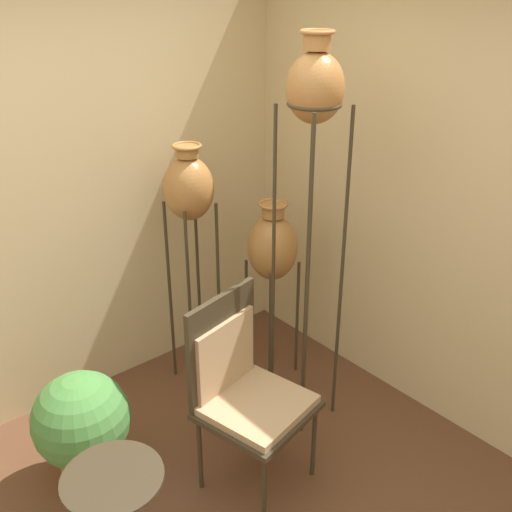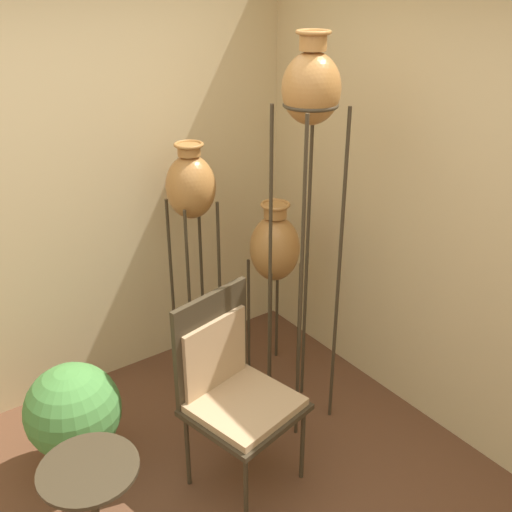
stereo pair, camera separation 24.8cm
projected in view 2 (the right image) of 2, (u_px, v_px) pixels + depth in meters
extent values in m
cube|color=#D1B784|center=(42.00, 192.00, 3.41)|extent=(7.32, 0.06, 2.70)
cube|color=#D1B784|center=(477.00, 216.00, 3.07)|extent=(0.06, 7.32, 2.70)
cylinder|color=#382D1E|center=(301.00, 293.00, 3.16)|extent=(0.02, 0.02, 1.89)
cylinder|color=#382D1E|center=(338.00, 279.00, 3.31)|extent=(0.02, 0.02, 1.89)
cylinder|color=#382D1E|center=(270.00, 274.00, 3.36)|extent=(0.02, 0.02, 1.89)
cylinder|color=#382D1E|center=(307.00, 262.00, 3.51)|extent=(0.02, 0.02, 1.89)
torus|color=#382D1E|center=(311.00, 105.00, 2.93)|extent=(0.28, 0.28, 0.02)
ellipsoid|color=#A87038|center=(311.00, 89.00, 2.89)|extent=(0.29, 0.29, 0.35)
cylinder|color=#A87038|center=(313.00, 41.00, 2.80)|extent=(0.13, 0.13, 0.08)
torus|color=#A87038|center=(314.00, 32.00, 2.78)|extent=(0.17, 0.17, 0.02)
cylinder|color=#382D1E|center=(190.00, 305.00, 3.69)|extent=(0.02, 0.02, 1.25)
cylinder|color=#382D1E|center=(220.00, 294.00, 3.81)|extent=(0.02, 0.02, 1.25)
cylinder|color=#382D1E|center=(172.00, 291.00, 3.86)|extent=(0.02, 0.02, 1.25)
cylinder|color=#382D1E|center=(202.00, 281.00, 3.97)|extent=(0.02, 0.02, 1.25)
torus|color=#382D1E|center=(191.00, 201.00, 3.56)|extent=(0.23, 0.23, 0.02)
ellipsoid|color=#A87038|center=(191.00, 187.00, 3.53)|extent=(0.30, 0.30, 0.38)
cylinder|color=#A87038|center=(189.00, 150.00, 3.43)|extent=(0.13, 0.13, 0.06)
torus|color=#A87038|center=(189.00, 145.00, 3.42)|extent=(0.17, 0.17, 0.02)
cylinder|color=#382D1E|center=(270.00, 331.00, 3.81)|extent=(0.02, 0.02, 0.83)
cylinder|color=#382D1E|center=(299.00, 320.00, 3.94)|extent=(0.02, 0.02, 0.83)
cylinder|color=#382D1E|center=(249.00, 316.00, 3.99)|extent=(0.02, 0.02, 0.83)
cylinder|color=#382D1E|center=(277.00, 305.00, 4.11)|extent=(0.02, 0.02, 0.83)
torus|color=#382D1E|center=(275.00, 262.00, 3.78)|extent=(0.25, 0.25, 0.02)
ellipsoid|color=#A87038|center=(275.00, 248.00, 3.74)|extent=(0.32, 0.32, 0.42)
cylinder|color=#A87038|center=(275.00, 211.00, 3.63)|extent=(0.14, 0.14, 0.08)
torus|color=#A87038|center=(275.00, 205.00, 3.62)|extent=(0.18, 0.18, 0.02)
cylinder|color=#382D1E|center=(246.00, 492.00, 2.87)|extent=(0.02, 0.02, 0.46)
cylinder|color=#382D1E|center=(302.00, 444.00, 3.16)|extent=(0.02, 0.02, 0.46)
cylinder|color=#382D1E|center=(188.00, 450.00, 3.12)|extent=(0.02, 0.02, 0.46)
cylinder|color=#382D1E|center=(245.00, 409.00, 3.41)|extent=(0.02, 0.02, 0.46)
cube|color=#382D1E|center=(245.00, 410.00, 3.03)|extent=(0.61, 0.59, 0.03)
cube|color=tan|center=(245.00, 404.00, 3.02)|extent=(0.56, 0.54, 0.04)
cube|color=#382D1E|center=(212.00, 343.00, 3.04)|extent=(0.49, 0.13, 0.57)
cube|color=tan|center=(216.00, 355.00, 3.05)|extent=(0.41, 0.11, 0.40)
cylinder|color=#382D1E|center=(88.00, 469.00, 2.45)|extent=(0.42, 0.42, 0.02)
cylinder|color=olive|center=(80.00, 454.00, 3.25)|extent=(0.28, 0.28, 0.23)
torus|color=olive|center=(78.00, 438.00, 3.20)|extent=(0.31, 0.31, 0.02)
sphere|color=#47843D|center=(73.00, 410.00, 3.12)|extent=(0.50, 0.50, 0.50)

